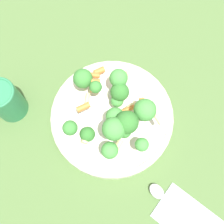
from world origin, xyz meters
The scene contains 6 objects.
ground_plane centered at (0.00, 0.00, 0.00)m, with size 3.00×3.00×0.00m, color #4C6B38.
bowl centered at (0.00, 0.00, 0.02)m, with size 0.28×0.28×0.04m.
pasta_salad centered at (0.00, -0.01, 0.09)m, with size 0.20×0.22×0.10m.
cup centered at (-0.22, 0.09, 0.05)m, with size 0.07×0.07×0.10m.
napkin centered at (0.09, -0.26, 0.00)m, with size 0.15×0.16×0.01m.
spoon centered at (0.06, -0.22, 0.01)m, with size 0.09×0.16×0.01m.
Camera 1 is at (-0.05, -0.18, 0.60)m, focal length 42.00 mm.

